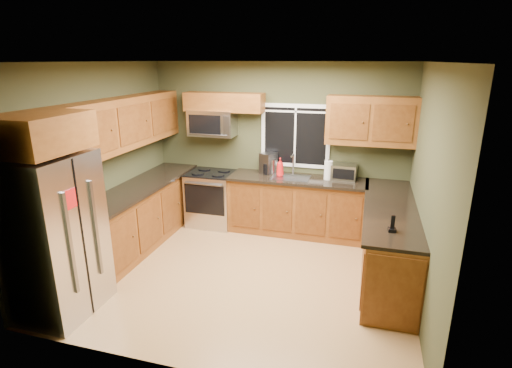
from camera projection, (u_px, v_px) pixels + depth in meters
The scene contains 28 objects.
floor at pixel (245, 273), 5.31m from camera, with size 4.20×4.20×0.00m, color #A67949.
ceiling at pixel (243, 62), 4.51m from camera, with size 4.20×4.20×0.00m, color white.
back_wall at pixel (277, 147), 6.56m from camera, with size 4.20×4.20×0.00m, color #3A3C23.
front_wall at pixel (178, 236), 3.26m from camera, with size 4.20×4.20×0.00m, color #3A3C23.
left_wall at pixel (98, 165), 5.46m from camera, with size 3.60×3.60×0.00m, color #3A3C23.
right_wall at pixel (427, 191), 4.36m from camera, with size 3.60×3.60×0.00m, color #3A3C23.
window at pixel (295, 136), 6.41m from camera, with size 1.12×0.03×1.02m.
base_cabinets_left at pixel (142, 216), 6.08m from camera, with size 0.60×2.65×0.90m, color brown.
countertop_left at pixel (141, 186), 5.94m from camera, with size 0.65×2.65×0.04m, color black.
base_cabinets_back at pixel (297, 207), 6.45m from camera, with size 2.17×0.60×0.90m, color brown.
countertop_back at pixel (298, 179), 6.29m from camera, with size 2.17×0.65×0.04m, color black.
base_cabinets_peninsula at pixel (389, 242), 5.21m from camera, with size 0.60×2.52×0.90m.
countertop_peninsula at pixel (390, 208), 5.08m from camera, with size 0.65×2.50×0.04m, color black.
upper_cabinets_left at pixel (125, 123), 5.70m from camera, with size 0.33×2.65×0.72m, color brown.
upper_cabinets_back_left at pixel (224, 102), 6.42m from camera, with size 1.30×0.33×0.30m, color brown.
upper_cabinets_back_right at pixel (371, 121), 5.88m from camera, with size 1.30×0.33×0.72m, color brown.
upper_cabinet_over_fridge at pixel (38, 133), 3.97m from camera, with size 0.72×0.90×0.38m, color brown.
refrigerator at pixel (55, 236), 4.30m from camera, with size 0.74×0.90×1.80m.
range at pixel (212, 198), 6.80m from camera, with size 0.76×0.69×0.94m.
microwave at pixel (212, 123), 6.55m from camera, with size 0.76×0.41×0.42m.
sink at pixel (291, 176), 6.32m from camera, with size 0.60×0.42×0.36m.
toaster_oven at pixel (344, 172), 6.19m from camera, with size 0.40×0.32×0.24m.
coffee_maker at pixel (268, 164), 6.52m from camera, with size 0.29×0.32×0.33m.
kettle at pixel (272, 165), 6.52m from camera, with size 0.17×0.17×0.29m.
paper_towel_roll at pixel (328, 170), 6.18m from camera, with size 0.17×0.17×0.32m.
soap_bottle_a at pixel (280, 167), 6.34m from camera, with size 0.11×0.12×0.30m, color red.
soap_bottle_c at pixel (265, 166), 6.61m from camera, with size 0.14×0.14×0.18m, color white.
cordless_phone at pixel (392, 227), 4.32m from camera, with size 0.09×0.09×0.19m.
Camera 1 is at (1.42, -4.50, 2.73)m, focal length 28.00 mm.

